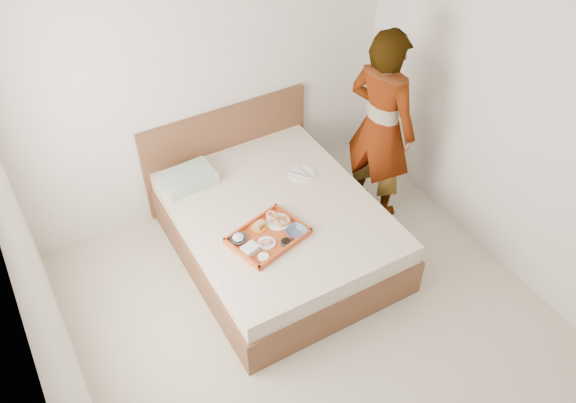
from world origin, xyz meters
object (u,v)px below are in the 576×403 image
Objects in this scene: bed at (277,230)px; tray at (268,236)px; dinner_plate at (302,174)px; person at (381,127)px.

bed is 3.46× the size of tray.
dinner_plate is 0.13× the size of person.
tray is 0.31× the size of person.
bed is at bearing 76.54° from person.
person reaches higher than bed.
tray is 1.41m from person.
bed is 8.37× the size of dinner_plate.
dinner_plate is at bearing 25.86° from tray.
tray reaches higher than bed.
bed is 1.09× the size of person.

